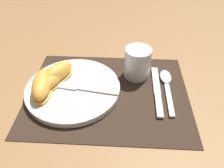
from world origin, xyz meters
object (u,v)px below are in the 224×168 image
(knife, at_px, (157,91))
(juice_glass, at_px, (137,64))
(spoon, at_px, (166,82))
(citrus_wedge_1, at_px, (54,78))
(fork, at_px, (81,88))
(citrus_wedge_2, at_px, (42,85))
(plate, at_px, (73,89))
(citrus_wedge_0, at_px, (57,74))

(knife, bearing_deg, juice_glass, 127.37)
(spoon, xyz_separation_m, citrus_wedge_1, (-0.32, -0.03, 0.03))
(spoon, height_order, fork, fork)
(fork, distance_m, citrus_wedge_2, 0.10)
(plate, distance_m, spoon, 0.27)
(juice_glass, distance_m, citrus_wedge_2, 0.27)
(plate, height_order, knife, plate)
(plate, distance_m, citrus_wedge_0, 0.06)
(juice_glass, xyz_separation_m, spoon, (0.09, -0.03, -0.04))
(knife, bearing_deg, spoon, 51.34)
(plate, bearing_deg, citrus_wedge_2, -166.31)
(knife, height_order, citrus_wedge_2, citrus_wedge_2)
(spoon, distance_m, citrus_wedge_1, 0.32)
(citrus_wedge_2, bearing_deg, citrus_wedge_1, 56.92)
(citrus_wedge_1, bearing_deg, spoon, 5.37)
(citrus_wedge_0, xyz_separation_m, citrus_wedge_2, (-0.03, -0.05, -0.00))
(citrus_wedge_2, bearing_deg, spoon, 10.77)
(fork, bearing_deg, plate, 162.91)
(plate, relative_size, citrus_wedge_0, 2.21)
(knife, relative_size, citrus_wedge_2, 1.57)
(citrus_wedge_0, bearing_deg, spoon, 3.10)
(spoon, bearing_deg, citrus_wedge_1, -174.63)
(juice_glass, bearing_deg, citrus_wedge_2, -158.62)
(juice_glass, relative_size, fork, 0.49)
(citrus_wedge_2, bearing_deg, juice_glass, 21.38)
(juice_glass, relative_size, spoon, 0.49)
(citrus_wedge_0, distance_m, citrus_wedge_2, 0.06)
(citrus_wedge_0, xyz_separation_m, citrus_wedge_1, (-0.00, -0.01, -0.00))
(juice_glass, distance_m, knife, 0.10)
(juice_glass, relative_size, citrus_wedge_2, 0.71)
(juice_glass, distance_m, citrus_wedge_1, 0.24)
(juice_glass, xyz_separation_m, fork, (-0.16, -0.09, -0.02))
(spoon, relative_size, fork, 1.00)
(juice_glass, bearing_deg, citrus_wedge_0, -167.13)
(knife, distance_m, citrus_wedge_1, 0.29)
(citrus_wedge_1, bearing_deg, citrus_wedge_2, -123.08)
(knife, height_order, fork, fork)
(knife, relative_size, citrus_wedge_1, 1.60)
(juice_glass, xyz_separation_m, citrus_wedge_0, (-0.23, -0.05, -0.00))
(juice_glass, relative_size, citrus_wedge_1, 0.72)
(knife, relative_size, citrus_wedge_0, 1.71)
(juice_glass, relative_size, knife, 0.45)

